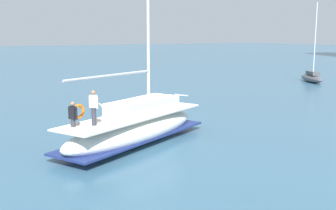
% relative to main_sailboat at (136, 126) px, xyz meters
% --- Properties ---
extents(ground_plane, '(400.00, 400.00, 0.00)m').
position_rel_main_sailboat_xyz_m(ground_plane, '(-1.60, 1.88, -0.92)').
color(ground_plane, '#38607A').
extents(main_sailboat, '(5.97, 9.77, 14.28)m').
position_rel_main_sailboat_xyz_m(main_sailboat, '(0.00, 0.00, 0.00)').
color(main_sailboat, white).
rests_on(main_sailboat, ground).
extents(moored_catamaran, '(5.29, 3.79, 9.08)m').
position_rel_main_sailboat_xyz_m(moored_catamaran, '(-12.98, 30.47, -0.32)').
color(moored_catamaran, '#4C4C51').
rests_on(moored_catamaran, ground).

